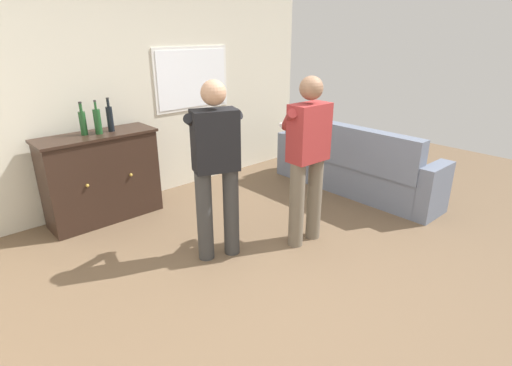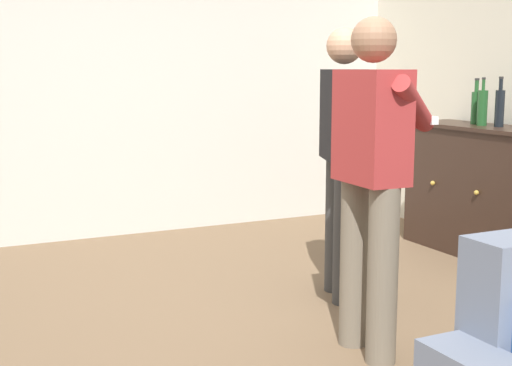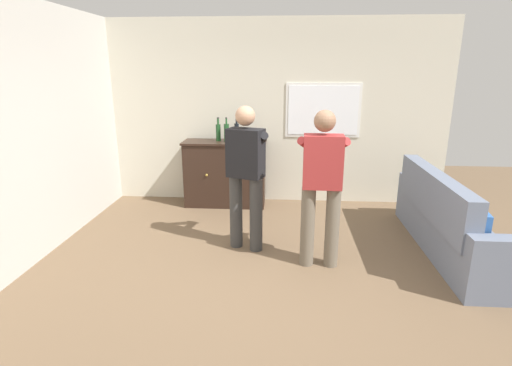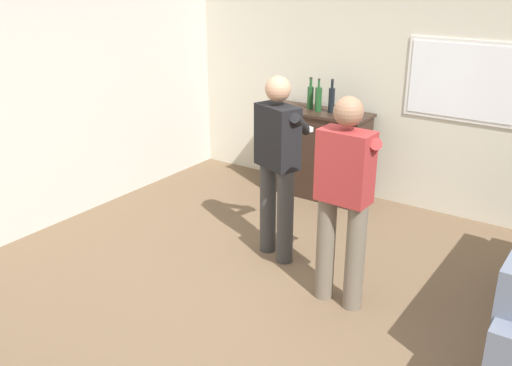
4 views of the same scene
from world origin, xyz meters
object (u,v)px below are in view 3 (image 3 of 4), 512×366
Objects in this scene: person_standing_right at (322,182)px; bottle_liquor_amber at (237,132)px; couch at (445,222)px; bottle_spirits_clear at (227,132)px; person_standing_left at (246,172)px; bottle_wine_green at (218,132)px; sideboard_cabinet at (225,173)px.

bottle_liquor_amber is at bearing 120.25° from person_standing_right.
bottle_spirits_clear is at bearing 152.60° from couch.
bottle_liquor_amber is (-2.59, 1.45, 0.80)m from couch.
bottle_spirits_clear is (-2.74, 1.42, 0.79)m from couch.
person_standing_left is at bearing -73.87° from bottle_spirits_clear.
couch is 3.08m from bottle_liquor_amber.
couch is 1.40× the size of person_standing_left.
person_standing_left is (0.29, -1.54, -0.22)m from bottle_liquor_amber.
couch is 6.48× the size of bottle_spirits_clear.
bottle_wine_green is 0.15m from bottle_spirits_clear.
bottle_spirits_clear is 0.22× the size of person_standing_right.
bottle_spirits_clear reaches higher than couch.
sideboard_cabinet is at bearing 148.90° from bottle_spirits_clear.
person_standing_left reaches higher than bottle_liquor_amber.
person_standing_left is at bearing 155.95° from person_standing_right.
person_standing_left is (0.57, -1.57, -0.21)m from bottle_wine_green.
bottle_wine_green is 0.98× the size of bottle_spirits_clear.
bottle_spirits_clear is at bearing -23.65° from bottle_wine_green.
sideboard_cabinet is 3.47× the size of bottle_spirits_clear.
bottle_wine_green is at bearing 109.99° from person_standing_left.
person_standing_right is (-1.48, -0.46, 0.58)m from couch.
sideboard_cabinet is 3.55× the size of bottle_wine_green.
person_standing_left is at bearing -79.42° from bottle_liquor_amber.
bottle_wine_green is 0.96× the size of bottle_liquor_amber.
bottle_wine_green reaches higher than couch.
couch is at bearing 2.25° from person_standing_left.
bottle_wine_green is 0.21× the size of person_standing_right.
bottle_liquor_amber is (0.28, -0.03, 0.01)m from bottle_wine_green.
bottle_liquor_amber reaches higher than couch.
person_standing_right reaches higher than sideboard_cabinet.
bottle_liquor_amber reaches higher than sideboard_cabinet.
bottle_liquor_amber is 1.58m from person_standing_left.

